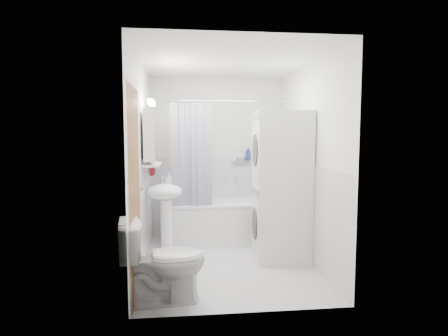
{
  "coord_description": "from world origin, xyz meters",
  "views": [
    {
      "loc": [
        -0.53,
        -4.41,
        1.56
      ],
      "look_at": [
        -0.03,
        0.15,
        1.15
      ],
      "focal_mm": 30.0,
      "sensor_mm": 36.0,
      "label": 1
    }
  ],
  "objects": [
    {
      "name": "room_walls",
      "position": [
        0.0,
        0.0,
        1.49
      ],
      "size": [
        2.6,
        2.6,
        2.6
      ],
      "color": "white",
      "rests_on": "ground"
    },
    {
      "name": "floor",
      "position": [
        0.0,
        0.0,
        0.0
      ],
      "size": [
        2.6,
        2.6,
        0.0
      ],
      "primitive_type": "plane",
      "color": "silver",
      "rests_on": "ground"
    },
    {
      "name": "shelf_bottle",
      "position": [
        -0.89,
        -0.05,
        1.25
      ],
      "size": [
        0.07,
        0.18,
        0.07
      ],
      "primitive_type": "imported",
      "color": "gray",
      "rests_on": "shelf"
    },
    {
      "name": "shower_caddy",
      "position": [
        0.32,
        1.24,
        1.15
      ],
      "size": [
        0.22,
        0.06,
        0.02
      ],
      "primitive_type": "cube",
      "color": "silver",
      "rests_on": "room_walls"
    },
    {
      "name": "soap_pump",
      "position": [
        -0.71,
        0.25,
        0.95
      ],
      "size": [
        0.08,
        0.17,
        0.08
      ],
      "primitive_type": "imported",
      "color": "gray",
      "rests_on": "sink"
    },
    {
      "name": "shampoo_b",
      "position": [
        0.47,
        1.24,
        1.2
      ],
      "size": [
        0.08,
        0.21,
        0.08
      ],
      "primitive_type": "imported",
      "color": "navy",
      "rests_on": "shower_caddy"
    },
    {
      "name": "sink",
      "position": [
        -0.75,
        0.23,
        0.7
      ],
      "size": [
        0.44,
        0.37,
        1.04
      ],
      "color": "white",
      "rests_on": "ground"
    },
    {
      "name": "towel",
      "position": [
        -0.94,
        0.73,
        1.39
      ],
      "size": [
        0.07,
        0.31,
        0.74
      ],
      "color": "#520A13",
      "rests_on": "room_walls"
    },
    {
      "name": "washer_dryer",
      "position": [
        0.68,
        0.08,
        0.92
      ],
      "size": [
        0.69,
        0.68,
        1.83
      ],
      "rotation": [
        0.0,
        0.0,
        -0.06
      ],
      "color": "white",
      "rests_on": "ground"
    },
    {
      "name": "medicine_cabinet",
      "position": [
        -0.9,
        0.1,
        1.57
      ],
      "size": [
        0.13,
        0.5,
        0.71
      ],
      "color": "white",
      "rests_on": "room_walls"
    },
    {
      "name": "shelf",
      "position": [
        -0.89,
        0.1,
        1.2
      ],
      "size": [
        0.18,
        0.54,
        0.02
      ],
      "primitive_type": "cube",
      "color": "silver",
      "rests_on": "room_walls"
    },
    {
      "name": "curtain_rod",
      "position": [
        0.07,
        0.61,
        2.0
      ],
      "size": [
        1.73,
        0.02,
        0.02
      ],
      "primitive_type": "cylinder",
      "rotation": [
        0.0,
        1.57,
        0.0
      ],
      "color": "silver",
      "rests_on": "room_walls"
    },
    {
      "name": "toilet",
      "position": [
        -0.72,
        -1.0,
        0.39
      ],
      "size": [
        0.84,
        0.53,
        0.78
      ],
      "primitive_type": "imported",
      "rotation": [
        0.0,
        0.0,
        1.69
      ],
      "color": "white",
      "rests_on": "ground"
    },
    {
      "name": "bathtub",
      "position": [
        0.07,
        0.92,
        0.33
      ],
      "size": [
        1.55,
        0.74,
        0.59
      ],
      "color": "white",
      "rests_on": "ground"
    },
    {
      "name": "door",
      "position": [
        -0.95,
        -0.55,
        1.0
      ],
      "size": [
        0.05,
        2.0,
        2.0
      ],
      "color": "brown",
      "rests_on": "ground"
    },
    {
      "name": "shelf_cup",
      "position": [
        -0.89,
        0.22,
        1.26
      ],
      "size": [
        0.1,
        0.09,
        0.1
      ],
      "primitive_type": "imported",
      "color": "gray",
      "rests_on": "shelf"
    },
    {
      "name": "shampoo_a",
      "position": [
        0.35,
        1.24,
        1.23
      ],
      "size": [
        0.13,
        0.17,
        0.13
      ],
      "primitive_type": "imported",
      "color": "gray",
      "rests_on": "shower_caddy"
    },
    {
      "name": "wainscot",
      "position": [
        0.0,
        0.29,
        0.6
      ],
      "size": [
        1.98,
        2.58,
        2.58
      ],
      "color": "white",
      "rests_on": "ground"
    },
    {
      "name": "shower_curtain",
      "position": [
        -0.42,
        0.61,
        1.25
      ],
      "size": [
        0.55,
        0.02,
        1.45
      ],
      "color": "#131543",
      "rests_on": "curtain_rod"
    },
    {
      "name": "tub_spout",
      "position": [
        0.27,
        1.25,
        0.91
      ],
      "size": [
        0.04,
        0.12,
        0.04
      ],
      "primitive_type": "cylinder",
      "rotation": [
        1.57,
        0.0,
        0.0
      ],
      "color": "silver",
      "rests_on": "room_walls"
    }
  ]
}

